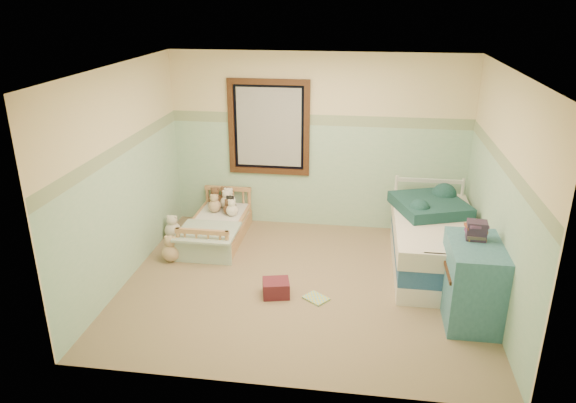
# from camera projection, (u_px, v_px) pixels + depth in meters

# --- Properties ---
(floor) EXTENTS (4.20, 3.60, 0.02)m
(floor) POSITION_uv_depth(u_px,v_px,m) (302.00, 285.00, 6.37)
(floor) COLOR brown
(floor) RESTS_ON ground
(ceiling) EXTENTS (4.20, 3.60, 0.02)m
(ceiling) POSITION_uv_depth(u_px,v_px,m) (305.00, 68.00, 5.46)
(ceiling) COLOR white
(ceiling) RESTS_ON wall_back
(wall_back) EXTENTS (4.20, 0.04, 2.50)m
(wall_back) POSITION_uv_depth(u_px,v_px,m) (318.00, 143.00, 7.58)
(wall_back) COLOR beige
(wall_back) RESTS_ON floor
(wall_front) EXTENTS (4.20, 0.04, 2.50)m
(wall_front) POSITION_uv_depth(u_px,v_px,m) (277.00, 259.00, 4.26)
(wall_front) COLOR beige
(wall_front) RESTS_ON floor
(wall_left) EXTENTS (0.04, 3.60, 2.50)m
(wall_left) POSITION_uv_depth(u_px,v_px,m) (123.00, 176.00, 6.20)
(wall_left) COLOR beige
(wall_left) RESTS_ON floor
(wall_right) EXTENTS (0.04, 3.60, 2.50)m
(wall_right) POSITION_uv_depth(u_px,v_px,m) (502.00, 194.00, 5.64)
(wall_right) COLOR beige
(wall_right) RESTS_ON floor
(wainscot_mint) EXTENTS (4.20, 0.01, 1.50)m
(wainscot_mint) POSITION_uv_depth(u_px,v_px,m) (317.00, 176.00, 7.75)
(wainscot_mint) COLOR #92C2A2
(wainscot_mint) RESTS_ON floor
(border_strip) EXTENTS (4.20, 0.01, 0.15)m
(border_strip) POSITION_uv_depth(u_px,v_px,m) (319.00, 120.00, 7.45)
(border_strip) COLOR #57815E
(border_strip) RESTS_ON wall_back
(window_frame) EXTENTS (1.16, 0.06, 1.36)m
(window_frame) POSITION_uv_depth(u_px,v_px,m) (269.00, 128.00, 7.56)
(window_frame) COLOR black
(window_frame) RESTS_ON wall_back
(window_blinds) EXTENTS (0.92, 0.01, 1.12)m
(window_blinds) POSITION_uv_depth(u_px,v_px,m) (269.00, 127.00, 7.57)
(window_blinds) COLOR beige
(window_blinds) RESTS_ON window_frame
(toddler_bed_frame) EXTENTS (0.70, 1.40, 0.18)m
(toddler_bed_frame) POSITION_uv_depth(u_px,v_px,m) (217.00, 234.00, 7.48)
(toddler_bed_frame) COLOR #A16A44
(toddler_bed_frame) RESTS_ON floor
(toddler_mattress) EXTENTS (0.64, 1.34, 0.12)m
(toddler_mattress) POSITION_uv_depth(u_px,v_px,m) (217.00, 224.00, 7.43)
(toddler_mattress) COLOR white
(toddler_mattress) RESTS_ON toddler_bed_frame
(patchwork_quilt) EXTENTS (0.76, 0.70, 0.03)m
(patchwork_quilt) POSITION_uv_depth(u_px,v_px,m) (208.00, 232.00, 7.00)
(patchwork_quilt) COLOR #85BBD8
(patchwork_quilt) RESTS_ON toddler_mattress
(plush_bed_brown) EXTENTS (0.19, 0.19, 0.19)m
(plush_bed_brown) POSITION_uv_depth(u_px,v_px,m) (215.00, 200.00, 7.85)
(plush_bed_brown) COLOR brown
(plush_bed_brown) RESTS_ON toddler_mattress
(plush_bed_white) EXTENTS (0.20, 0.20, 0.20)m
(plush_bed_white) POSITION_uv_depth(u_px,v_px,m) (229.00, 200.00, 7.82)
(plush_bed_white) COLOR white
(plush_bed_white) RESTS_ON toddler_mattress
(plush_bed_tan) EXTENTS (0.18, 0.18, 0.18)m
(plush_bed_tan) POSITION_uv_depth(u_px,v_px,m) (215.00, 206.00, 7.64)
(plush_bed_tan) COLOR tan
(plush_bed_tan) RESTS_ON toddler_mattress
(plush_bed_dark) EXTENTS (0.18, 0.18, 0.18)m
(plush_bed_dark) POSITION_uv_depth(u_px,v_px,m) (230.00, 207.00, 7.61)
(plush_bed_dark) COLOR black
(plush_bed_dark) RESTS_ON toddler_mattress
(plush_floor_cream) EXTENTS (0.23, 0.23, 0.23)m
(plush_floor_cream) POSITION_uv_depth(u_px,v_px,m) (173.00, 230.00, 7.53)
(plush_floor_cream) COLOR white
(plush_floor_cream) RESTS_ON floor
(plush_floor_tan) EXTENTS (0.24, 0.24, 0.24)m
(plush_floor_tan) POSITION_uv_depth(u_px,v_px,m) (171.00, 252.00, 6.88)
(plush_floor_tan) COLOR tan
(plush_floor_tan) RESTS_ON floor
(twin_bed_frame) EXTENTS (0.94, 1.88, 0.22)m
(twin_bed_frame) POSITION_uv_depth(u_px,v_px,m) (432.00, 260.00, 6.69)
(twin_bed_frame) COLOR white
(twin_bed_frame) RESTS_ON floor
(twin_boxspring) EXTENTS (0.94, 1.88, 0.22)m
(twin_boxspring) POSITION_uv_depth(u_px,v_px,m) (433.00, 244.00, 6.61)
(twin_boxspring) COLOR navy
(twin_boxspring) RESTS_ON twin_bed_frame
(twin_mattress) EXTENTS (0.98, 1.92, 0.22)m
(twin_mattress) POSITION_uv_depth(u_px,v_px,m) (435.00, 228.00, 6.53)
(twin_mattress) COLOR beige
(twin_mattress) RESTS_ON twin_boxspring
(teal_blanket) EXTENTS (1.04, 1.07, 0.14)m
(teal_blanket) POSITION_uv_depth(u_px,v_px,m) (430.00, 205.00, 6.75)
(teal_blanket) COLOR #0E2B26
(teal_blanket) RESTS_ON twin_mattress
(dresser) EXTENTS (0.54, 0.86, 0.86)m
(dresser) POSITION_uv_depth(u_px,v_px,m) (472.00, 282.00, 5.55)
(dresser) COLOR #316476
(dresser) RESTS_ON floor
(book_stack) EXTENTS (0.21, 0.17, 0.20)m
(book_stack) POSITION_uv_depth(u_px,v_px,m) (477.00, 230.00, 5.48)
(book_stack) COLOR #3F1C22
(book_stack) RESTS_ON dresser
(red_pillow) EXTENTS (0.35, 0.32, 0.19)m
(red_pillow) POSITION_uv_depth(u_px,v_px,m) (276.00, 288.00, 6.10)
(red_pillow) COLOR maroon
(red_pillow) RESTS_ON floor
(floor_book) EXTENTS (0.33, 0.31, 0.02)m
(floor_book) POSITION_uv_depth(u_px,v_px,m) (316.00, 298.00, 6.04)
(floor_book) COLOR yellow
(floor_book) RESTS_ON floor
(extra_plush_0) EXTENTS (0.17, 0.17, 0.17)m
(extra_plush_0) POSITION_uv_depth(u_px,v_px,m) (232.00, 210.00, 7.51)
(extra_plush_0) COLOR white
(extra_plush_0) RESTS_ON toddler_mattress
(extra_plush_1) EXTENTS (0.19, 0.19, 0.19)m
(extra_plush_1) POSITION_uv_depth(u_px,v_px,m) (227.00, 202.00, 7.76)
(extra_plush_1) COLOR white
(extra_plush_1) RESTS_ON toddler_mattress
(extra_plush_2) EXTENTS (0.15, 0.15, 0.15)m
(extra_plush_2) POSITION_uv_depth(u_px,v_px,m) (228.00, 209.00, 7.58)
(extra_plush_2) COLOR brown
(extra_plush_2) RESTS_ON toddler_mattress
(extra_plush_3) EXTENTS (0.20, 0.20, 0.20)m
(extra_plush_3) POSITION_uv_depth(u_px,v_px,m) (226.00, 199.00, 7.86)
(extra_plush_3) COLOR brown
(extra_plush_3) RESTS_ON toddler_mattress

